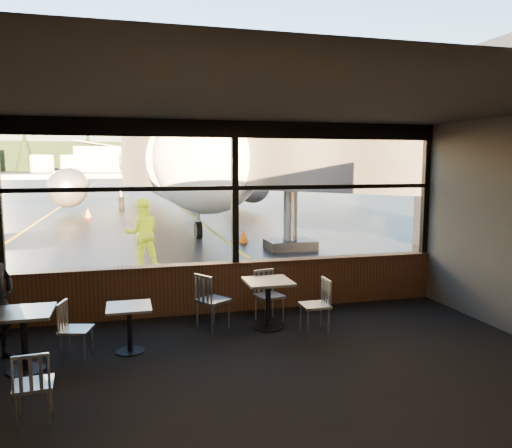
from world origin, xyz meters
name	(u,v)px	position (x,y,z in m)	size (l,w,h in m)	color
ground_plane	(133,175)	(0.00, 120.00, 0.00)	(520.00, 520.00, 0.00)	black
carpet_floor	(285,375)	(0.00, -3.00, 0.01)	(8.00, 6.00, 0.01)	black
ceiling	(287,100)	(0.00, -3.00, 3.50)	(8.00, 6.00, 0.04)	#38332D
wall_back	(424,309)	(0.00, -6.00, 1.75)	(8.00, 0.04, 3.50)	#544C43
window_sill	(235,287)	(0.00, 0.00, 0.45)	(8.00, 0.28, 0.90)	#5A311B
window_header	(235,129)	(0.00, 0.00, 3.35)	(8.00, 0.18, 0.30)	black
mullion_centre	(235,193)	(0.00, 0.00, 2.20)	(0.12, 0.12, 2.60)	black
mullion_right	(426,190)	(3.95, 0.00, 2.20)	(0.12, 0.12, 2.60)	black
window_transom	(235,188)	(0.00, 0.00, 2.30)	(8.00, 0.10, 0.08)	black
airliner	(159,119)	(0.10, 21.13, 5.34)	(29.10, 34.92, 10.67)	white
jet_bridge	(311,173)	(3.60, 5.50, 2.45)	(9.19, 11.23, 4.90)	#2F2F31
cafe_table_near	(268,304)	(0.30, -1.15, 0.41)	(0.75, 0.75, 0.82)	gray
cafe_table_mid	(130,329)	(-1.94, -1.65, 0.35)	(0.63, 0.63, 0.69)	gray
cafe_table_left	(24,342)	(-3.28, -2.00, 0.41)	(0.75, 0.75, 0.82)	gray
chair_near_e	(315,306)	(0.97, -1.55, 0.45)	(0.49, 0.49, 0.90)	beige
chair_near_w	(213,301)	(-0.58, -0.93, 0.48)	(0.52, 0.52, 0.96)	#B6B0A4
chair_near_n	(269,296)	(0.43, -0.80, 0.45)	(0.49, 0.49, 0.90)	#BAB5A8
chair_mid_w	(76,330)	(-2.66, -1.74, 0.42)	(0.46, 0.46, 0.84)	beige
chair_left_s	(34,386)	(-2.93, -3.46, 0.41)	(0.45, 0.45, 0.83)	#B0AB9F
ground_crew	(142,233)	(-1.54, 4.40, 0.93)	(0.90, 0.70, 1.85)	#BFF219
cone_nose	(244,236)	(2.04, 7.94, 0.24)	(0.35, 0.35, 0.48)	#F56407
cone_wing	(88,213)	(-3.83, 18.18, 0.24)	(0.34, 0.34, 0.48)	orange
hangar_mid	(129,158)	(0.00, 185.00, 5.00)	(38.00, 15.00, 10.00)	silver
hangar_right	(288,156)	(60.00, 178.00, 6.00)	(50.00, 20.00, 12.00)	silver
fuel_tank_a	(42,164)	(-30.00, 182.00, 3.00)	(8.00, 8.00, 6.00)	silver
fuel_tank_b	(72,164)	(-20.00, 182.00, 3.00)	(8.00, 8.00, 6.00)	silver
fuel_tank_c	(101,164)	(-10.00, 182.00, 3.00)	(8.00, 8.00, 6.00)	silver
treeline	(129,157)	(0.00, 210.00, 6.00)	(360.00, 3.00, 12.00)	black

